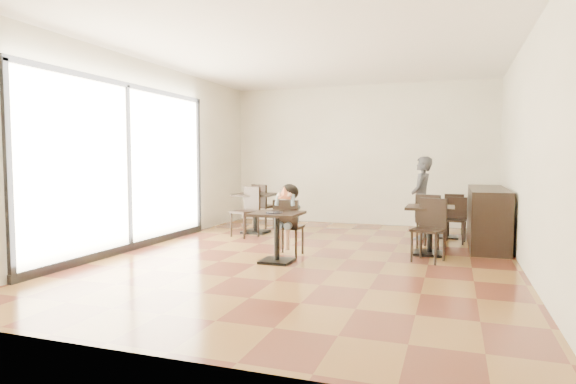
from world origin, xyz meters
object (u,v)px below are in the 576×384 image
at_px(chair_mid_b, 428,230).
at_px(chair_left_b, 245,212).
at_px(child_table, 277,237).
at_px(adult_patron, 422,198).
at_px(cafe_table_left, 256,213).
at_px(cafe_table_back, 447,220).
at_px(chair_back_b, 455,220).
at_px(chair_mid_a, 432,221).
at_px(chair_left_a, 266,207).
at_px(chair_back_a, 455,214).
at_px(child, 289,220).
at_px(cafe_table_mid, 430,230).
at_px(child_chair, 289,227).

distance_m(chair_mid_b, chair_left_b, 3.67).
bearing_deg(child_table, adult_patron, 56.53).
bearing_deg(cafe_table_left, child_table, -60.93).
distance_m(cafe_table_back, chair_back_b, 0.57).
height_order(chair_mid_a, chair_left_a, chair_left_a).
relative_size(cafe_table_back, chair_back_a, 0.83).
distance_m(chair_mid_a, chair_back_a, 1.83).
bearing_deg(child, cafe_table_mid, 20.29).
bearing_deg(child_table, chair_mid_a, 41.89).
bearing_deg(child_chair, chair_left_b, -45.24).
height_order(cafe_table_back, chair_mid_a, chair_mid_a).
bearing_deg(chair_back_a, child, 58.76).
bearing_deg(child, chair_back_b, 39.25).
height_order(child, chair_back_b, child).
distance_m(cafe_table_mid, chair_back_b, 1.30).
relative_size(child_table, cafe_table_back, 1.08).
bearing_deg(chair_left_b, chair_mid_b, 5.18).
xyz_separation_m(chair_mid_b, chair_left_b, (-3.48, 1.18, 0.02)).
bearing_deg(cafe_table_mid, chair_back_a, 80.87).
bearing_deg(chair_mid_a, child_chair, 49.87).
xyz_separation_m(cafe_table_back, chair_mid_a, (-0.24, -1.24, 0.12)).
distance_m(cafe_table_left, chair_back_b, 3.85).
xyz_separation_m(cafe_table_mid, chair_left_a, (-3.48, 1.73, 0.10)).
bearing_deg(child, cafe_table_left, 125.46).
bearing_deg(chair_mid_a, chair_back_a, -84.34).
distance_m(cafe_table_left, chair_mid_a, 3.54).
height_order(child_chair, cafe_table_mid, child_chair).
xyz_separation_m(child_table, chair_back_b, (2.46, 2.56, 0.04)).
height_order(chair_left_a, chair_back_a, chair_left_a).
xyz_separation_m(child_chair, chair_back_a, (2.46, 3.11, -0.03)).
relative_size(cafe_table_back, chair_mid_a, 0.73).
relative_size(adult_patron, chair_back_a, 1.90).
relative_size(adult_patron, chair_back_b, 1.90).
distance_m(chair_left_a, chair_back_b, 3.89).
bearing_deg(chair_left_a, chair_back_b, -163.31).
bearing_deg(chair_back_b, child, -133.64).
bearing_deg(chair_mid_b, child, -156.41).
bearing_deg(chair_back_b, cafe_table_back, 111.16).
xyz_separation_m(chair_mid_a, chair_back_b, (0.38, 0.69, -0.05)).
relative_size(chair_mid_b, chair_back_b, 1.13).
distance_m(child, chair_left_a, 2.86).
relative_size(chair_left_b, chair_back_a, 1.18).
relative_size(chair_mid_b, chair_left_a, 0.96).
distance_m(child, chair_mid_a, 2.47).
relative_size(child, chair_mid_b, 1.20).
xyz_separation_m(chair_left_a, chair_back_b, (3.85, -0.49, -0.08)).
relative_size(cafe_table_left, chair_back_b, 0.99).
distance_m(cafe_table_left, cafe_table_back, 3.77).
bearing_deg(cafe_table_left, chair_back_b, 0.88).
bearing_deg(chair_back_b, chair_left_b, -163.90).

